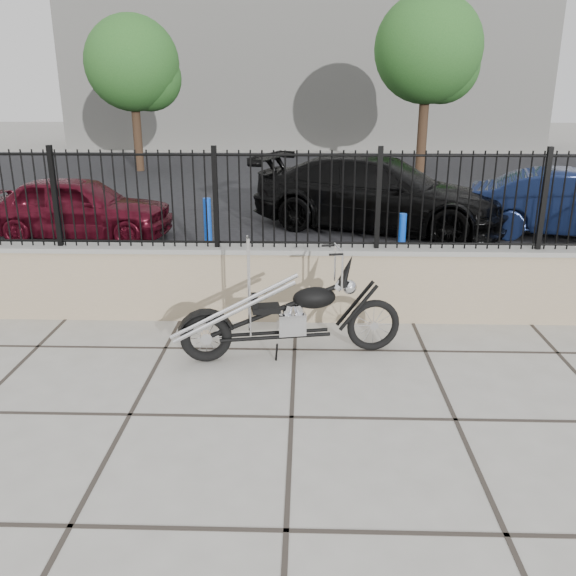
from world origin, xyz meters
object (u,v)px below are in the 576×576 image
Objects in this scene: chopper_motorcycle at (287,297)px; car_red at (78,207)px; car_black at (378,193)px; car_blue at (575,205)px.

car_red is at bearing 117.57° from chopper_motorcycle.
car_red is 6.04m from car_black.
car_black is at bearing 95.76° from car_blue.
chopper_motorcycle is 6.60m from car_black.
car_black reaches higher than car_red.
chopper_motorcycle reaches higher than car_blue.
car_red is 0.70× the size of car_black.
car_blue is (9.75, 0.31, 0.04)m from car_red.
chopper_motorcycle is at bearing -138.93° from car_red.
car_red is at bearing 120.51° from car_black.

